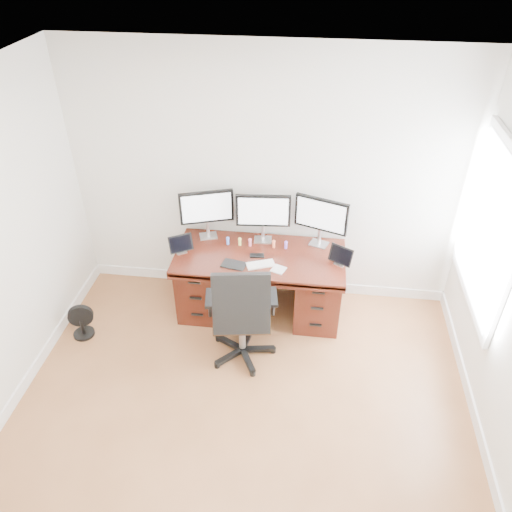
# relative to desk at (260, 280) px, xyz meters

# --- Properties ---
(ground) EXTENTS (4.50, 4.50, 0.00)m
(ground) POSITION_rel_desk_xyz_m (0.00, -1.83, -0.40)
(ground) COLOR brown
(ground) RESTS_ON ground
(back_wall) EXTENTS (4.00, 0.10, 2.70)m
(back_wall) POSITION_rel_desk_xyz_m (0.00, 0.42, 0.95)
(back_wall) COLOR white
(back_wall) RESTS_ON ground
(desk) EXTENTS (1.70, 0.80, 0.75)m
(desk) POSITION_rel_desk_xyz_m (0.00, 0.00, 0.00)
(desk) COLOR #3D140C
(desk) RESTS_ON ground
(office_chair) EXTENTS (0.69, 0.69, 1.14)m
(office_chair) POSITION_rel_desk_xyz_m (-0.08, -0.71, -0.03)
(office_chair) COLOR black
(office_chair) RESTS_ON ground
(floor_fan) EXTENTS (0.25, 0.21, 0.37)m
(floor_fan) POSITION_rel_desk_xyz_m (-1.74, -0.62, -0.22)
(floor_fan) COLOR black
(floor_fan) RESTS_ON ground
(monitor_left) EXTENTS (0.53, 0.21, 0.53)m
(monitor_left) POSITION_rel_desk_xyz_m (-0.58, 0.24, 0.68)
(monitor_left) COLOR silver
(monitor_left) RESTS_ON desk
(monitor_center) EXTENTS (0.55, 0.15, 0.53)m
(monitor_center) POSITION_rel_desk_xyz_m (0.00, 0.24, 0.68)
(monitor_center) COLOR silver
(monitor_center) RESTS_ON desk
(monitor_right) EXTENTS (0.53, 0.22, 0.53)m
(monitor_right) POSITION_rel_desk_xyz_m (0.58, 0.24, 0.68)
(monitor_right) COLOR silver
(monitor_right) RESTS_ON desk
(tablet_left) EXTENTS (0.24, 0.18, 0.19)m
(tablet_left) POSITION_rel_desk_xyz_m (-0.79, -0.08, 0.43)
(tablet_left) COLOR silver
(tablet_left) RESTS_ON desk
(tablet_right) EXTENTS (0.24, 0.18, 0.19)m
(tablet_right) POSITION_rel_desk_xyz_m (0.79, -0.08, 0.43)
(tablet_right) COLOR silver
(tablet_right) RESTS_ON desk
(keyboard) EXTENTS (0.30, 0.21, 0.01)m
(keyboard) POSITION_rel_desk_xyz_m (0.03, -0.20, 0.36)
(keyboard) COLOR white
(keyboard) RESTS_ON desk
(trackpad) EXTENTS (0.16, 0.16, 0.01)m
(trackpad) POSITION_rel_desk_xyz_m (0.21, -0.25, 0.35)
(trackpad) COLOR silver
(trackpad) RESTS_ON desk
(drawing_tablet) EXTENTS (0.26, 0.19, 0.01)m
(drawing_tablet) POSITION_rel_desk_xyz_m (-0.23, -0.23, 0.35)
(drawing_tablet) COLOR black
(drawing_tablet) RESTS_ON desk
(phone) EXTENTS (0.15, 0.09, 0.01)m
(phone) POSITION_rel_desk_xyz_m (-0.03, -0.05, 0.35)
(phone) COLOR black
(phone) RESTS_ON desk
(figurine_blue) EXTENTS (0.04, 0.04, 0.09)m
(figurine_blue) POSITION_rel_desk_xyz_m (-0.35, 0.12, 0.40)
(figurine_blue) COLOR #4D74E0
(figurine_blue) RESTS_ON desk
(figurine_yellow) EXTENTS (0.04, 0.04, 0.09)m
(figurine_yellow) POSITION_rel_desk_xyz_m (-0.23, 0.12, 0.40)
(figurine_yellow) COLOR #D8D95E
(figurine_yellow) RESTS_ON desk
(figurine_pink) EXTENTS (0.04, 0.04, 0.09)m
(figurine_pink) POSITION_rel_desk_xyz_m (-0.12, 0.12, 0.40)
(figurine_pink) COLOR pink
(figurine_pink) RESTS_ON desk
(figurine_orange) EXTENTS (0.04, 0.04, 0.09)m
(figurine_orange) POSITION_rel_desk_xyz_m (0.12, 0.12, 0.40)
(figurine_orange) COLOR #FB7B4A
(figurine_orange) RESTS_ON desk
(figurine_purple) EXTENTS (0.04, 0.04, 0.09)m
(figurine_purple) POSITION_rel_desk_xyz_m (0.25, 0.12, 0.40)
(figurine_purple) COLOR #8153D1
(figurine_purple) RESTS_ON desk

